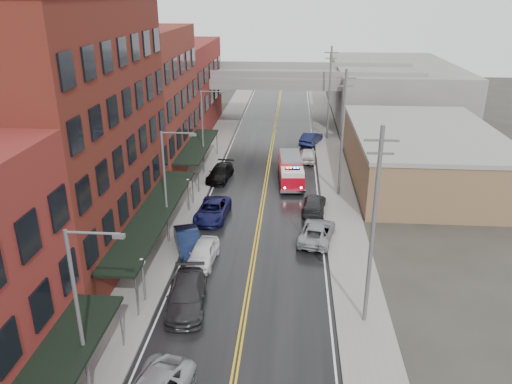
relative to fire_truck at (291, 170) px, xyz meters
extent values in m
cube|color=black|center=(-2.52, -7.98, -1.43)|extent=(11.00, 160.00, 0.02)
cube|color=slate|center=(-9.82, -7.98, -1.37)|extent=(3.00, 160.00, 0.15)
cube|color=slate|center=(4.78, -7.98, -1.37)|extent=(3.00, 160.00, 0.15)
cube|color=gray|center=(-8.17, -7.98, -1.37)|extent=(0.30, 160.00, 0.15)
cube|color=gray|center=(3.13, -7.98, -1.37)|extent=(0.30, 160.00, 0.15)
cube|color=#541916|center=(-15.82, -14.98, 7.56)|extent=(9.00, 20.00, 18.00)
cube|color=maroon|center=(-15.82, 2.52, 6.06)|extent=(9.00, 15.00, 15.00)
cube|color=maroon|center=(-15.82, 20.02, 4.56)|extent=(9.00, 20.00, 12.00)
cube|color=brown|center=(13.48, 2.02, 1.06)|extent=(14.00, 22.00, 5.00)
cube|color=slate|center=(15.48, 32.02, 2.56)|extent=(18.00, 30.00, 8.00)
cylinder|color=slate|center=(-8.87, -26.38, 0.06)|extent=(0.10, 0.10, 3.00)
cube|color=black|center=(-10.02, -14.98, 1.56)|extent=(2.60, 18.00, 0.18)
cylinder|color=slate|center=(-8.87, -23.58, 0.06)|extent=(0.10, 0.10, 3.00)
cylinder|color=slate|center=(-8.87, -6.38, 0.06)|extent=(0.10, 0.10, 3.00)
cube|color=black|center=(-10.02, 2.52, 1.56)|extent=(2.60, 13.00, 0.18)
cylinder|color=slate|center=(-8.87, -3.58, 0.06)|extent=(0.10, 0.10, 3.00)
cylinder|color=slate|center=(-8.87, 8.62, 0.06)|extent=(0.10, 0.10, 3.00)
cylinder|color=#59595B|center=(-8.92, -21.98, -0.04)|extent=(0.14, 0.14, 2.80)
sphere|color=silver|center=(-8.92, -21.98, 1.46)|extent=(0.44, 0.44, 0.44)
cylinder|color=#59595B|center=(-8.92, -7.98, -0.04)|extent=(0.14, 0.14, 2.80)
sphere|color=silver|center=(-8.92, -7.98, 1.46)|extent=(0.44, 0.44, 0.44)
cylinder|color=#59595B|center=(-9.32, -29.98, 3.06)|extent=(0.18, 0.18, 9.00)
cylinder|color=#59595B|center=(-8.12, -29.98, 7.46)|extent=(2.40, 0.12, 0.12)
cube|color=#59595B|center=(-7.02, -29.98, 7.36)|extent=(0.50, 0.22, 0.18)
cylinder|color=#59595B|center=(-9.32, -13.98, 3.06)|extent=(0.18, 0.18, 9.00)
cylinder|color=#59595B|center=(-8.12, -13.98, 7.46)|extent=(2.40, 0.12, 0.12)
cube|color=#59595B|center=(-7.02, -13.98, 7.36)|extent=(0.50, 0.22, 0.18)
cylinder|color=#59595B|center=(-9.32, 2.02, 3.06)|extent=(0.18, 0.18, 9.00)
cylinder|color=#59595B|center=(-8.12, 2.02, 7.46)|extent=(2.40, 0.12, 0.12)
cube|color=#59595B|center=(-7.02, 2.02, 7.36)|extent=(0.50, 0.22, 0.18)
cylinder|color=#59595B|center=(4.68, -22.98, 4.56)|extent=(0.24, 0.24, 12.00)
cube|color=#59595B|center=(4.68, -22.98, 9.76)|extent=(1.80, 0.12, 0.12)
cube|color=#59595B|center=(4.68, -22.98, 9.06)|extent=(1.40, 0.12, 0.12)
cylinder|color=#59595B|center=(4.68, -2.98, 4.56)|extent=(0.24, 0.24, 12.00)
cube|color=#59595B|center=(4.68, -2.98, 9.76)|extent=(1.80, 0.12, 0.12)
cube|color=#59595B|center=(4.68, -2.98, 9.06)|extent=(1.40, 0.12, 0.12)
cylinder|color=#59595B|center=(4.68, 17.02, 4.56)|extent=(0.24, 0.24, 12.00)
cube|color=#59595B|center=(4.68, 17.02, 9.76)|extent=(1.80, 0.12, 0.12)
cube|color=#59595B|center=(4.68, 17.02, 9.06)|extent=(1.40, 0.12, 0.12)
cube|color=slate|center=(-2.52, 24.02, 5.31)|extent=(40.00, 10.00, 1.50)
cube|color=slate|center=(-13.52, 24.02, 1.56)|extent=(1.60, 8.00, 6.00)
cube|color=slate|center=(8.48, 24.02, 1.56)|extent=(1.60, 8.00, 6.00)
cube|color=#BB0819|center=(-0.08, 1.15, -0.02)|extent=(2.66, 5.20, 1.93)
cube|color=#BB0819|center=(0.18, -2.42, -0.30)|extent=(2.46, 2.55, 1.38)
cube|color=silver|center=(0.18, -2.42, 0.62)|extent=(2.34, 2.36, 0.46)
cube|color=black|center=(0.16, -2.24, -0.02)|extent=(2.42, 1.63, 0.73)
cube|color=slate|center=(-0.08, 1.15, 1.08)|extent=(2.40, 4.82, 0.28)
cube|color=black|center=(0.18, -2.42, 0.93)|extent=(1.48, 0.36, 0.13)
sphere|color=#FF0C0C|center=(-0.33, -2.46, 1.00)|extent=(0.18, 0.18, 0.18)
sphere|color=#1933FF|center=(0.68, -2.38, 1.00)|extent=(0.18, 0.18, 0.18)
cylinder|color=black|center=(-0.82, -2.59, -0.98)|extent=(0.94, 0.39, 0.92)
cylinder|color=black|center=(1.19, -2.44, -0.98)|extent=(0.94, 0.39, 0.92)
cylinder|color=black|center=(-1.06, 0.62, -0.98)|extent=(0.94, 0.39, 0.92)
cylinder|color=black|center=(0.96, 0.76, -0.98)|extent=(0.94, 0.39, 0.92)
cylinder|color=black|center=(-1.23, 2.91, -0.98)|extent=(0.94, 0.39, 0.92)
cylinder|color=black|center=(0.79, 3.05, -0.98)|extent=(0.94, 0.39, 0.92)
imported|color=#28282B|center=(-6.18, -22.28, -0.62)|extent=(2.90, 5.90, 1.65)
imported|color=white|center=(-6.12, -16.78, -0.68)|extent=(2.10, 4.59, 1.52)
imported|color=black|center=(-7.52, -15.18, -0.64)|extent=(3.23, 5.14, 1.60)
imported|color=#111342|center=(-6.63, -9.18, -0.68)|extent=(2.85, 5.61, 1.52)
imported|color=black|center=(-7.34, 0.45, -0.70)|extent=(2.67, 5.33, 1.48)
imported|color=gray|center=(2.21, -12.63, -0.71)|extent=(3.44, 5.68, 1.47)
imported|color=#27272A|center=(2.18, -6.98, -0.74)|extent=(2.50, 5.01, 1.40)
imported|color=silver|center=(1.92, 7.37, -0.69)|extent=(1.95, 4.47, 1.50)
imported|color=black|center=(2.48, 14.22, -0.65)|extent=(3.23, 5.13, 1.59)
camera|label=1|loc=(0.12, -48.13, 16.84)|focal=35.00mm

